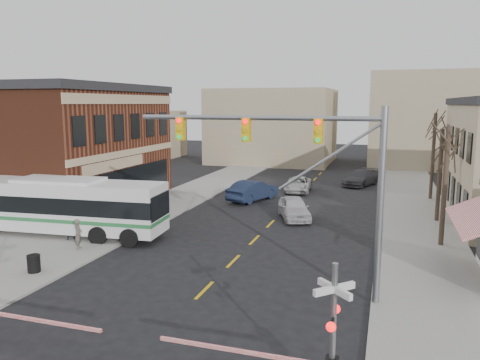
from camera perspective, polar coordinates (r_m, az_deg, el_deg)
name	(u,v)px	position (r m, az deg, el deg)	size (l,w,h in m)	color
ground	(186,309)	(19.39, -6.64, -15.40)	(160.00, 160.00, 0.00)	black
sidewalk_west	(180,198)	(40.56, -7.33, -2.18)	(5.00, 60.00, 0.12)	gray
sidewalk_east	(415,213)	(36.96, 20.54, -3.83)	(5.00, 60.00, 0.12)	gray
tree_east_a	(445,186)	(28.56, 23.69, -0.73)	(0.28, 0.28, 6.75)	#382B21
tree_east_b	(440,175)	(34.53, 23.15, 0.54)	(0.28, 0.28, 6.30)	#382B21
tree_east_c	(433,156)	(42.40, 22.46, 2.69)	(0.28, 0.28, 7.20)	#382B21
transit_bus	(60,205)	(30.88, -21.05, -2.86)	(13.35, 3.94, 3.39)	silver
traffic_signal_mast	(309,162)	(19.13, 8.41, 2.24)	(10.43, 0.30, 8.00)	gray
rr_crossing_east	(317,334)	(13.37, 9.34, -18.03)	(5.60, 1.36, 4.00)	gray
trash_bin	(34,263)	(24.70, -23.84, -9.29)	(0.60, 0.60, 0.84)	black
car_a	(294,208)	(33.34, 6.61, -3.40)	(1.86, 4.62, 1.57)	#B9B8BD
car_b	(253,190)	(39.32, 1.57, -1.29)	(1.82, 5.21, 1.72)	#161F37
car_c	(298,184)	(43.69, 7.09, -0.54)	(2.20, 4.76, 1.32)	#B6B6B6
car_d	(361,178)	(48.17, 14.49, 0.27)	(2.14, 5.25, 1.52)	#46454B
pedestrian_near	(78,234)	(27.44, -19.10, -6.25)	(0.62, 0.40, 1.69)	#5D544A
pedestrian_far	(73,226)	(29.52, -19.73, -5.25)	(0.80, 0.62, 1.64)	#303654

